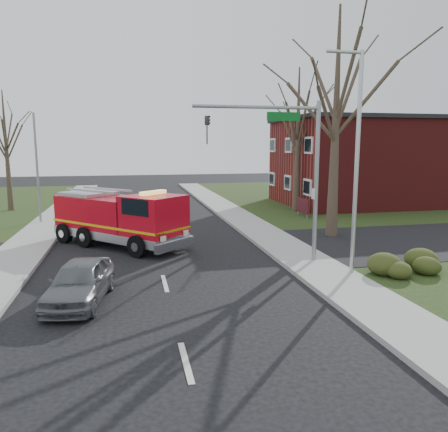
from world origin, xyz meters
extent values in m
plane|color=black|center=(0.00, 0.00, 0.00)|extent=(120.00, 120.00, 0.00)
cube|color=#9B9C96|center=(6.20, 0.00, 0.07)|extent=(2.40, 80.00, 0.15)
cube|color=maroon|center=(19.00, 18.00, 3.50)|extent=(15.00, 10.00, 7.00)
cube|color=black|center=(19.00, 18.00, 7.10)|extent=(15.40, 10.40, 0.30)
cube|color=silver|center=(11.45, 18.00, 2.00)|extent=(0.12, 1.40, 1.20)
cube|color=#451017|center=(10.50, 12.50, 0.90)|extent=(0.12, 2.00, 1.00)
cylinder|color=gray|center=(10.50, 11.70, 0.45)|extent=(0.08, 0.08, 0.90)
cylinder|color=gray|center=(10.50, 13.30, 0.45)|extent=(0.08, 0.08, 0.90)
ellipsoid|color=#333B15|center=(9.00, -1.00, 0.58)|extent=(2.80, 2.00, 0.90)
cone|color=#3D2C24|center=(9.50, 6.00, 6.00)|extent=(0.64, 0.64, 12.00)
cone|color=#3D2C24|center=(11.00, 15.00, 5.25)|extent=(0.56, 0.56, 10.50)
cone|color=#3D2C24|center=(-10.00, 20.00, 4.50)|extent=(0.44, 0.44, 9.00)
cylinder|color=gray|center=(6.50, 1.50, 3.40)|extent=(0.18, 0.18, 6.80)
cylinder|color=gray|center=(3.90, 1.50, 6.50)|extent=(5.20, 0.14, 0.14)
cube|color=#0C591E|center=(5.00, 1.50, 6.15)|extent=(1.40, 0.06, 0.35)
imported|color=black|center=(1.90, 1.50, 6.15)|extent=(0.22, 0.18, 1.10)
cylinder|color=#B7BABF|center=(7.20, -0.50, 4.20)|extent=(0.16, 0.16, 8.40)
cylinder|color=#B7BABF|center=(6.50, -0.50, 8.30)|extent=(1.40, 0.12, 0.12)
cylinder|color=gray|center=(-6.80, 14.00, 3.50)|extent=(0.14, 0.14, 7.00)
cube|color=red|center=(-2.51, 7.52, 1.44)|extent=(5.08, 5.16, 1.95)
cube|color=red|center=(-0.08, 4.97, 1.58)|extent=(3.41, 3.41, 2.23)
cube|color=#B7BABF|center=(-1.74, 6.72, 0.65)|extent=(6.75, 6.93, 0.42)
cube|color=#E5B20C|center=(-1.74, 6.72, 1.16)|extent=(6.76, 6.94, 0.11)
cube|color=black|center=(0.63, 4.22, 2.28)|extent=(1.60, 1.52, 0.79)
cube|color=#E5D866|center=(-0.08, 4.97, 2.83)|extent=(1.30, 1.26, 0.17)
cylinder|color=black|center=(-0.89, 4.07, 0.51)|extent=(0.94, 0.96, 1.02)
cylinder|color=black|center=(0.86, 5.73, 0.51)|extent=(0.94, 0.96, 1.02)
cylinder|color=black|center=(-4.53, 7.91, 0.51)|extent=(0.94, 0.96, 1.02)
cylinder|color=black|center=(-2.78, 9.57, 0.51)|extent=(0.94, 0.96, 1.02)
imported|color=slate|center=(-2.81, -1.32, 0.69)|extent=(2.30, 4.27, 1.38)
camera|label=1|loc=(-1.15, -15.48, 5.02)|focal=35.00mm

